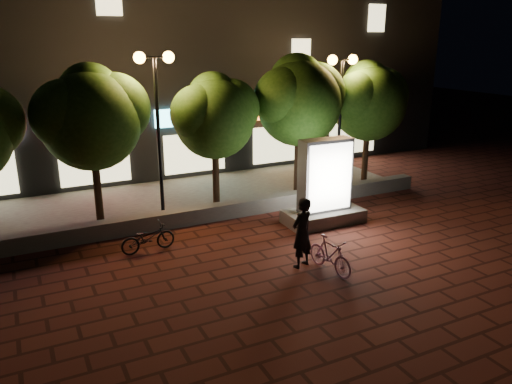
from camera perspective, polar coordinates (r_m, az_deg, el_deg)
ground at (r=13.00m, az=2.48°, el=-8.58°), size 80.00×80.00×0.00m
retaining_wall at (r=16.25m, az=-4.33°, el=-2.24°), size 16.00×0.45×0.50m
sidewalk at (r=18.54m, az=-7.24°, el=-0.52°), size 16.00×5.00×0.08m
building_block at (r=23.91m, az=-13.11°, el=15.26°), size 28.00×8.12×11.30m
tree_left at (r=16.00m, az=-18.27°, el=8.44°), size 3.60×3.00×4.89m
tree_mid at (r=17.06m, az=-4.71°, el=8.97°), size 3.24×2.70×4.50m
tree_right at (r=18.48m, az=4.99°, el=10.70°), size 3.72×3.10×5.07m
tree_far_right at (r=20.34m, az=12.83°, el=10.38°), size 3.48×2.90×4.76m
street_lamp_left at (r=16.06m, az=-11.35°, el=11.10°), size 1.26×0.36×5.18m
street_lamp_right at (r=19.14m, az=9.73°, el=11.73°), size 1.26×0.36×4.98m
ad_kiosk at (r=15.77m, az=7.83°, el=0.27°), size 2.53×1.30×2.71m
scooter_pink at (r=12.70m, az=8.45°, el=-7.13°), size 0.62×1.57×0.92m
rider at (r=12.72m, az=5.27°, el=-4.67°), size 0.79×0.65×1.85m
scooter_parked at (r=14.06m, az=-12.26°, el=-5.16°), size 1.54×0.62×0.79m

